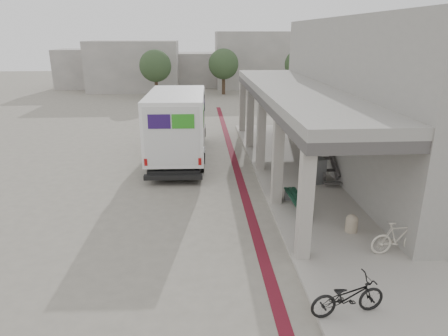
{
  "coord_description": "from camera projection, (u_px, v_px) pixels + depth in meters",
  "views": [
    {
      "loc": [
        -0.85,
        -13.57,
        6.33
      ],
      "look_at": [
        0.07,
        0.34,
        1.6
      ],
      "focal_mm": 32.0,
      "sensor_mm": 36.0,
      "label": 1
    }
  ],
  "objects": [
    {
      "name": "sidewalk",
      "position": [
        328.0,
        207.0,
        15.14
      ],
      "size": [
        4.4,
        28.0,
        0.12
      ],
      "primitive_type": "cube",
      "color": "#9B958B",
      "rests_on": "ground"
    },
    {
      "name": "bench",
      "position": [
        296.0,
        200.0,
        14.73
      ],
      "size": [
        0.49,
        2.05,
        0.48
      ],
      "rotation": [
        0.0,
        0.0,
        0.02
      ],
      "color": "gray",
      "rests_on": "sidewalk"
    },
    {
      "name": "utility_cabinet",
      "position": [
        318.0,
        170.0,
        17.33
      ],
      "size": [
        0.6,
        0.74,
        1.1
      ],
      "primitive_type": "cube",
      "rotation": [
        0.0,
        0.0,
        0.18
      ],
      "color": "slate",
      "rests_on": "sidewalk"
    },
    {
      "name": "transit_building",
      "position": [
        363.0,
        99.0,
        18.5
      ],
      "size": [
        7.6,
        17.0,
        7.0
      ],
      "color": "gray",
      "rests_on": "ground"
    },
    {
      "name": "tree_right",
      "position": [
        300.0,
        65.0,
        41.92
      ],
      "size": [
        3.2,
        3.2,
        4.8
      ],
      "color": "#38281C",
      "rests_on": "ground"
    },
    {
      "name": "distant_backdrop",
      "position": [
        180.0,
        65.0,
        47.77
      ],
      "size": [
        28.0,
        10.0,
        6.5
      ],
      "color": "gray",
      "rests_on": "ground"
    },
    {
      "name": "tree_mid",
      "position": [
        224.0,
        64.0,
        42.36
      ],
      "size": [
        3.2,
        3.2,
        4.8
      ],
      "color": "#38281C",
      "rests_on": "ground"
    },
    {
      "name": "bollard_far",
      "position": [
        276.0,
        190.0,
        15.71
      ],
      "size": [
        0.44,
        0.44,
        0.66
      ],
      "color": "tan",
      "rests_on": "sidewalk"
    },
    {
      "name": "tree_left",
      "position": [
        155.0,
        66.0,
        40.03
      ],
      "size": [
        3.2,
        3.2,
        4.8
      ],
      "color": "#38281C",
      "rests_on": "ground"
    },
    {
      "name": "bicycle_black",
      "position": [
        348.0,
        296.0,
        9.16
      ],
      "size": [
        1.9,
        0.92,
        0.96
      ],
      "primitive_type": "imported",
      "rotation": [
        0.0,
        0.0,
        1.73
      ],
      "color": "black",
      "rests_on": "sidewalk"
    },
    {
      "name": "bicycle_cream",
      "position": [
        398.0,
        238.0,
        11.72
      ],
      "size": [
        1.72,
        0.61,
        1.01
      ],
      "primitive_type": "imported",
      "rotation": [
        0.0,
        0.0,
        1.65
      ],
      "color": "beige",
      "rests_on": "sidewalk"
    },
    {
      "name": "bollard_near",
      "position": [
        352.0,
        223.0,
        13.08
      ],
      "size": [
        0.4,
        0.4,
        0.6
      ],
      "color": "gray",
      "rests_on": "sidewalk"
    },
    {
      "name": "fedex_truck",
      "position": [
        178.0,
        123.0,
        20.66
      ],
      "size": [
        2.88,
        8.52,
        3.6
      ],
      "rotation": [
        0.0,
        0.0,
        -0.03
      ],
      "color": "black",
      "rests_on": "ground"
    },
    {
      "name": "bike_lane_stripe",
      "position": [
        243.0,
        191.0,
        16.86
      ],
      "size": [
        0.35,
        40.0,
        0.01
      ],
      "primitive_type": "cube",
      "color": "maroon",
      "rests_on": "ground"
    },
    {
      "name": "ground",
      "position": [
        223.0,
        211.0,
        14.91
      ],
      "size": [
        120.0,
        120.0,
        0.0
      ],
      "primitive_type": "plane",
      "color": "slate",
      "rests_on": "ground"
    }
  ]
}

